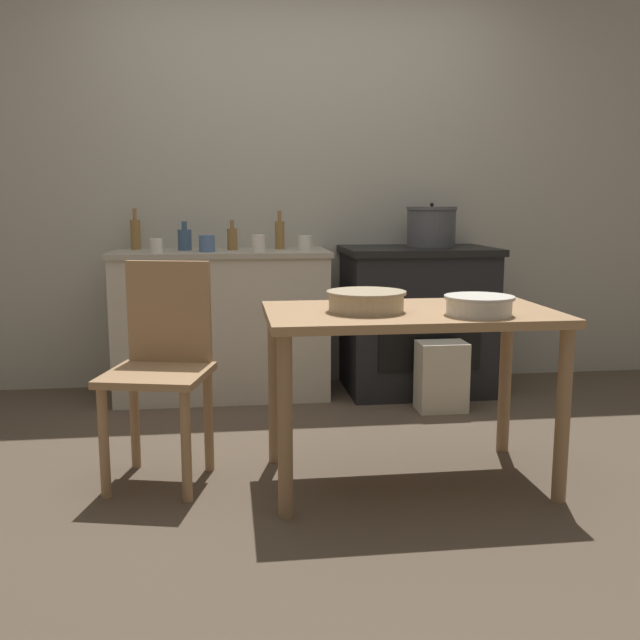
% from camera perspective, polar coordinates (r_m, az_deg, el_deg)
% --- Properties ---
extents(ground_plane, '(14.00, 14.00, 0.00)m').
position_cam_1_polar(ground_plane, '(3.21, 1.29, -11.65)').
color(ground_plane, brown).
extents(wall_back, '(8.00, 0.07, 2.55)m').
position_cam_1_polar(wall_back, '(4.57, -1.72, 10.94)').
color(wall_back, '#B2AD9E').
rests_on(wall_back, ground_plane).
extents(counter_cabinet, '(1.27, 0.57, 0.87)m').
position_cam_1_polar(counter_cabinet, '(4.30, -7.83, -0.26)').
color(counter_cabinet, beige).
rests_on(counter_cabinet, ground_plane).
extents(stove, '(0.89, 0.66, 0.88)m').
position_cam_1_polar(stove, '(4.41, 7.69, 0.07)').
color(stove, black).
rests_on(stove, ground_plane).
extents(work_table, '(1.16, 0.67, 0.72)m').
position_cam_1_polar(work_table, '(2.92, 7.18, -1.21)').
color(work_table, '#A87F56').
rests_on(work_table, ground_plane).
extents(chair, '(0.48, 0.48, 0.91)m').
position_cam_1_polar(chair, '(3.03, -12.53, -3.40)').
color(chair, '#A87F56').
rests_on(chair, ground_plane).
extents(flour_sack, '(0.27, 0.19, 0.39)m').
position_cam_1_polar(flour_sack, '(4.04, 9.69, -4.47)').
color(flour_sack, beige).
rests_on(flour_sack, ground_plane).
extents(stock_pot, '(0.31, 0.31, 0.27)m').
position_cam_1_polar(stock_pot, '(4.42, 8.89, 7.40)').
color(stock_pot, '#4C4C51').
rests_on(stock_pot, stove).
extents(mixing_bowl_large, '(0.27, 0.27, 0.08)m').
position_cam_1_polar(mixing_bowl_large, '(2.80, 12.61, 1.24)').
color(mixing_bowl_large, silver).
rests_on(mixing_bowl_large, work_table).
extents(mixing_bowl_small, '(0.32, 0.32, 0.08)m').
position_cam_1_polar(mixing_bowl_small, '(2.83, 3.71, 1.60)').
color(mixing_bowl_small, tan).
rests_on(mixing_bowl_small, work_table).
extents(bottle_far_left, '(0.06, 0.06, 0.18)m').
position_cam_1_polar(bottle_far_left, '(4.28, -7.03, 6.49)').
color(bottle_far_left, olive).
rests_on(bottle_far_left, counter_cabinet).
extents(bottle_left, '(0.06, 0.06, 0.25)m').
position_cam_1_polar(bottle_left, '(4.43, -14.54, 6.70)').
color(bottle_left, olive).
rests_on(bottle_left, counter_cabinet).
extents(bottle_mid_left, '(0.08, 0.08, 0.17)m').
position_cam_1_polar(bottle_mid_left, '(4.29, -10.77, 6.37)').
color(bottle_mid_left, '#3D5675').
rests_on(bottle_mid_left, counter_cabinet).
extents(bottle_center_left, '(0.06, 0.06, 0.23)m').
position_cam_1_polar(bottle_center_left, '(4.34, -3.25, 6.86)').
color(bottle_center_left, olive).
rests_on(bottle_center_left, counter_cabinet).
extents(cup_center, '(0.07, 0.07, 0.08)m').
position_cam_1_polar(cup_center, '(4.10, -12.99, 5.81)').
color(cup_center, silver).
rests_on(cup_center, counter_cabinet).
extents(cup_center_right, '(0.08, 0.08, 0.10)m').
position_cam_1_polar(cup_center_right, '(4.05, -4.96, 6.11)').
color(cup_center_right, silver).
rests_on(cup_center_right, counter_cabinet).
extents(cup_mid_right, '(0.08, 0.08, 0.09)m').
position_cam_1_polar(cup_mid_right, '(4.21, -1.24, 6.17)').
color(cup_mid_right, silver).
rests_on(cup_mid_right, counter_cabinet).
extents(cup_right, '(0.09, 0.09, 0.09)m').
position_cam_1_polar(cup_right, '(4.14, -9.04, 6.06)').
color(cup_right, '#4C6B99').
rests_on(cup_right, counter_cabinet).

